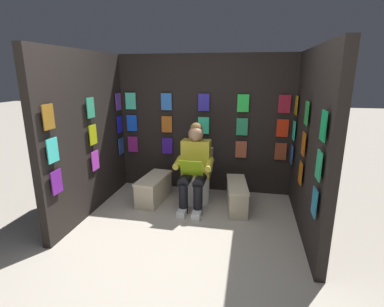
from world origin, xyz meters
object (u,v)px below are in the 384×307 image
comic_longbox_near (237,195)px  comic_longbox_far (154,189)px  toilet (197,179)px  person_reading (195,166)px

comic_longbox_near → comic_longbox_far: bearing=-7.5°
toilet → comic_longbox_near: 0.63m
comic_longbox_far → toilet: bearing=-159.9°
toilet → person_reading: bearing=90.1°
person_reading → toilet: bearing=-89.9°
toilet → person_reading: size_ratio=0.65×
person_reading → comic_longbox_far: size_ratio=1.56×
toilet → person_reading: 0.35m
person_reading → comic_longbox_far: person_reading is taller
person_reading → comic_longbox_near: (-0.60, -0.05, -0.41)m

